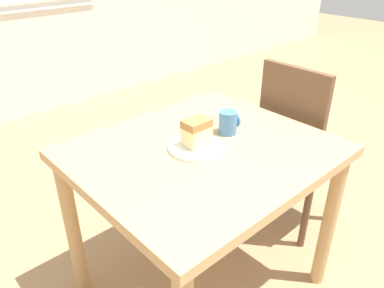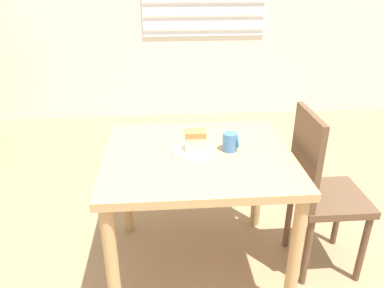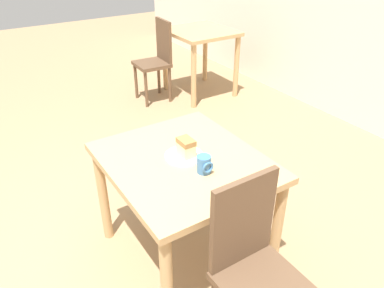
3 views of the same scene
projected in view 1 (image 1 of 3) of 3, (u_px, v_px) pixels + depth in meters
dining_table_near at (203, 172)px, 1.46m from camera, size 0.93×0.81×0.72m
chair_near_window at (298, 146)px, 1.88m from camera, size 0.36×0.36×0.93m
plate at (197, 147)px, 1.40m from camera, size 0.22×0.22×0.01m
cake_slice at (197, 132)px, 1.38m from camera, size 0.10×0.07×0.10m
coffee_mug at (229, 122)px, 1.50m from camera, size 0.08×0.07×0.09m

